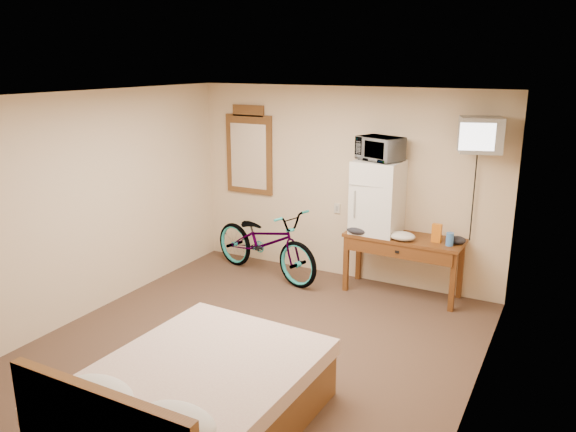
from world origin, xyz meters
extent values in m
plane|color=#443122|center=(0.00, 0.00, 0.00)|extent=(4.60, 4.60, 0.00)
plane|color=silver|center=(0.00, 0.00, 2.50)|extent=(4.60, 4.60, 0.00)
cube|color=beige|center=(0.00, 2.30, 1.25)|extent=(4.20, 0.04, 2.50)
cube|color=beige|center=(0.00, -2.30, 1.25)|extent=(4.20, 0.04, 2.50)
cube|color=beige|center=(-2.10, 0.00, 1.25)|extent=(0.04, 4.60, 2.50)
cube|color=beige|center=(2.10, 0.00, 1.25)|extent=(0.04, 4.60, 2.50)
cube|color=beige|center=(-0.08, 2.29, 0.92)|extent=(0.08, 0.01, 0.13)
cube|color=brown|center=(0.91, 2.04, 0.73)|extent=(1.42, 0.57, 0.04)
cube|color=brown|center=(0.26, 1.82, 0.35)|extent=(0.06, 0.06, 0.71)
cube|color=brown|center=(1.57, 1.82, 0.35)|extent=(0.06, 0.06, 0.71)
cube|color=brown|center=(0.26, 2.26, 0.35)|extent=(0.06, 0.06, 0.71)
cube|color=brown|center=(1.57, 2.26, 0.35)|extent=(0.06, 0.06, 0.71)
cube|color=brown|center=(0.91, 1.80, 0.63)|extent=(1.29, 0.07, 0.16)
cube|color=black|center=(0.91, 1.78, 0.63)|extent=(0.05, 0.02, 0.03)
cube|color=white|center=(0.55, 2.05, 1.20)|extent=(0.57, 0.55, 0.90)
cube|color=gray|center=(0.55, 1.79, 1.38)|extent=(0.55, 0.01, 0.00)
cylinder|color=gray|center=(0.35, 1.78, 1.14)|extent=(0.02, 0.02, 0.32)
imported|color=white|center=(0.55, 2.05, 1.79)|extent=(0.61, 0.51, 0.29)
cube|color=#D06812|center=(1.31, 2.00, 0.86)|extent=(0.11, 0.06, 0.22)
cylinder|color=#3B74C9|center=(1.47, 1.94, 0.83)|extent=(0.09, 0.09, 0.15)
ellipsoid|color=beige|center=(0.93, 1.88, 0.80)|extent=(0.32, 0.25, 0.10)
ellipsoid|color=black|center=(0.39, 1.86, 0.80)|extent=(0.29, 0.22, 0.11)
ellipsoid|color=black|center=(1.54, 2.05, 0.79)|extent=(0.20, 0.16, 0.09)
cube|color=black|center=(1.69, 2.28, 1.94)|extent=(0.14, 0.02, 0.14)
cylinder|color=black|center=(1.69, 2.24, 1.94)|extent=(0.05, 0.30, 0.05)
cube|color=gray|center=(1.69, 2.02, 2.03)|extent=(0.53, 0.48, 0.38)
cube|color=white|center=(1.69, 1.83, 2.03)|extent=(0.35, 0.12, 0.29)
cube|color=black|center=(1.69, 2.21, 2.03)|extent=(0.26, 0.09, 0.24)
cube|color=brown|center=(-1.42, 2.27, 1.54)|extent=(0.73, 0.04, 1.10)
cube|color=brown|center=(-1.42, 2.27, 2.14)|extent=(0.48, 0.04, 0.15)
cube|color=white|center=(-1.42, 2.25, 1.51)|extent=(0.57, 0.01, 0.90)
imported|color=black|center=(-0.90, 1.79, 0.48)|extent=(1.91, 1.08, 0.95)
cube|color=brown|center=(0.28, -1.30, 0.20)|extent=(1.54, 2.01, 0.40)
cube|color=beige|center=(0.28, -1.30, 0.45)|extent=(1.58, 2.05, 0.14)
ellipsoid|color=beige|center=(-0.06, -1.95, 0.58)|extent=(0.57, 0.35, 0.20)
ellipsoid|color=beige|center=(0.63, -1.95, 0.58)|extent=(0.57, 0.35, 0.20)
camera|label=1|loc=(2.70, -4.35, 2.81)|focal=35.00mm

